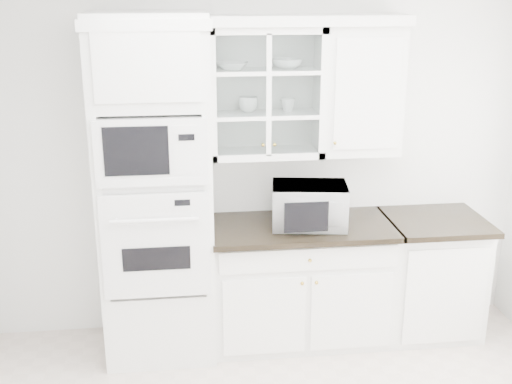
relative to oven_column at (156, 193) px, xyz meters
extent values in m
cube|color=white|center=(0.75, 0.32, 0.15)|extent=(4.00, 0.02, 2.70)
cube|color=white|center=(0.00, 0.01, 0.00)|extent=(0.76, 0.65, 2.40)
cube|color=white|center=(0.00, -0.33, -0.26)|extent=(0.70, 0.03, 0.72)
cube|color=black|center=(0.00, -0.35, -0.34)|extent=(0.44, 0.01, 0.16)
cube|color=white|center=(0.00, -0.33, 0.37)|extent=(0.70, 0.03, 0.43)
cube|color=black|center=(-0.09, -0.35, 0.39)|extent=(0.40, 0.01, 0.31)
cube|color=white|center=(1.03, 0.03, -0.76)|extent=(1.30, 0.60, 0.88)
cube|color=black|center=(1.03, 0.00, -0.30)|extent=(1.32, 0.67, 0.04)
cube|color=white|center=(2.03, 0.03, -0.76)|extent=(0.70, 0.60, 0.88)
cube|color=black|center=(2.03, 0.00, -0.30)|extent=(0.72, 0.67, 0.04)
cube|color=white|center=(0.78, 0.17, 0.65)|extent=(0.80, 0.33, 0.90)
cube|color=white|center=(0.78, 0.17, 0.50)|extent=(0.74, 0.29, 0.02)
cube|color=white|center=(0.78, 0.17, 0.80)|extent=(0.74, 0.29, 0.02)
cube|color=white|center=(1.46, 0.17, 0.65)|extent=(0.55, 0.33, 0.90)
cube|color=white|center=(0.68, 0.14, 1.14)|extent=(2.14, 0.38, 0.07)
imported|color=white|center=(1.08, 0.00, -0.13)|extent=(0.58, 0.51, 0.30)
imported|color=white|center=(0.55, 0.16, 0.84)|extent=(0.25, 0.25, 0.05)
imported|color=white|center=(0.93, 0.17, 0.84)|extent=(0.24, 0.24, 0.06)
imported|color=white|center=(0.66, 0.19, 0.56)|extent=(0.15, 0.15, 0.11)
imported|color=white|center=(0.94, 0.18, 0.56)|extent=(0.12, 0.12, 0.09)
camera|label=1|loc=(0.19, -4.23, 1.36)|focal=45.00mm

